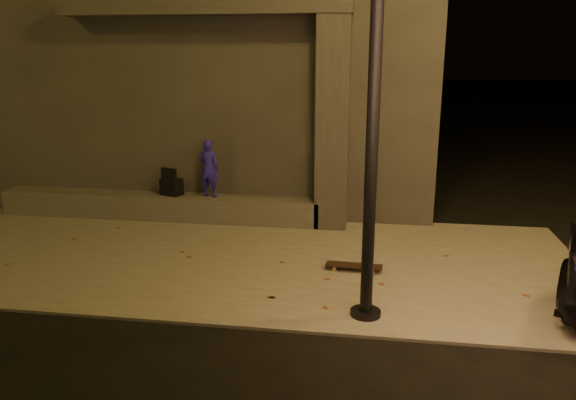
% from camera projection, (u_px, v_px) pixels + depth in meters
% --- Properties ---
extents(ground, '(120.00, 120.00, 0.00)m').
position_uv_depth(ground, '(163.00, 315.00, 6.70)').
color(ground, black).
rests_on(ground, ground).
extents(sidewalk, '(11.00, 4.40, 0.04)m').
position_uv_depth(sidewalk, '(211.00, 256.00, 8.60)').
color(sidewalk, slate).
rests_on(sidewalk, ground).
extents(building, '(9.00, 5.10, 5.22)m').
position_uv_depth(building, '(221.00, 72.00, 12.38)').
color(building, '#383533').
rests_on(building, ground).
extents(ledge, '(6.00, 0.55, 0.45)m').
position_uv_depth(ledge, '(159.00, 206.00, 10.44)').
color(ledge, '#4E4C46').
rests_on(ledge, sidewalk).
extents(column, '(0.55, 0.55, 3.60)m').
position_uv_depth(column, '(333.00, 125.00, 9.56)').
color(column, '#383533').
rests_on(column, sidewalk).
extents(canopy, '(5.00, 0.70, 0.28)m').
position_uv_depth(canopy, '(205.00, 7.00, 9.43)').
color(canopy, '#383533').
rests_on(canopy, column).
extents(skateboarder, '(0.42, 0.31, 1.05)m').
position_uv_depth(skateboarder, '(209.00, 168.00, 10.10)').
color(skateboarder, '#271BB1').
rests_on(skateboarder, ledge).
extents(backpack, '(0.43, 0.35, 0.52)m').
position_uv_depth(backpack, '(171.00, 185.00, 10.29)').
color(backpack, black).
rests_on(backpack, ledge).
extents(skateboard, '(0.81, 0.25, 0.09)m').
position_uv_depth(skateboard, '(354.00, 266.00, 7.94)').
color(skateboard, black).
rests_on(skateboard, sidewalk).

